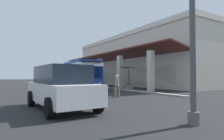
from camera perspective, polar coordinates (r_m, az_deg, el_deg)
The scene contains 8 objects.
ground at distance 31.55m, azimuth -3.23°, elevation -4.48°, with size 120.00×120.00×0.00m, color #262628.
curb_strip at distance 27.60m, azimuth -6.81°, elevation -4.74°, with size 33.29×0.50×0.12m, color #9E998E.
plaza_building at distance 32.78m, azimuth 8.78°, elevation 2.55°, with size 28.04×13.64×7.89m.
transit_bus at distance 23.92m, azimuth -10.73°, elevation -0.89°, with size 11.38×3.46×3.34m.
parked_suv_white at distance 8.96m, azimuth -15.06°, elevation -4.88°, with size 4.89×2.37×1.97m.
pedestrian at distance 13.23m, azimuth 1.52°, elevation -4.43°, with size 0.51×0.50×1.61m.
potted_palm at distance 21.57m, azimuth 4.99°, elevation -4.02°, with size 1.48×1.81×2.60m.
lot_light_pole at distance 6.83m, azimuth 23.00°, elevation 18.80°, with size 0.60×0.60×7.26m.
Camera 1 is at (27.91, -6.63, 1.52)m, focal length 30.34 mm.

